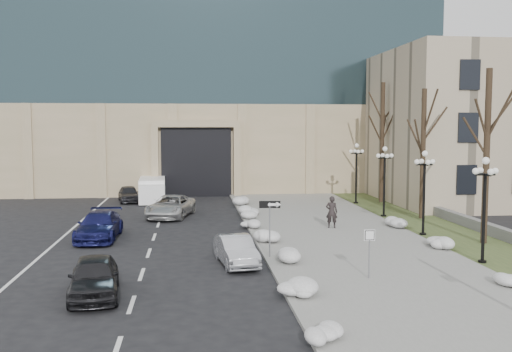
# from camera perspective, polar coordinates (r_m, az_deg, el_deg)

# --- Properties ---
(ground) EXTENTS (160.00, 160.00, 0.00)m
(ground) POSITION_cam_1_polar(r_m,az_deg,el_deg) (18.97, 7.54, -13.79)
(ground) COLOR black
(ground) RESTS_ON ground
(sidewalk) EXTENTS (9.00, 40.00, 0.12)m
(sidewalk) POSITION_cam_1_polar(r_m,az_deg,el_deg) (32.95, 7.57, -5.59)
(sidewalk) COLOR gray
(sidewalk) RESTS_ON ground
(curb) EXTENTS (0.30, 40.00, 0.14)m
(curb) POSITION_cam_1_polar(r_m,az_deg,el_deg) (32.16, -0.27, -5.79)
(curb) COLOR gray
(curb) RESTS_ON ground
(grass_strip) EXTENTS (4.00, 40.00, 0.10)m
(grass_strip) POSITION_cam_1_polar(r_m,az_deg,el_deg) (35.08, 17.97, -5.16)
(grass_strip) COLOR #3A4A25
(grass_strip) RESTS_ON ground
(stone_wall) EXTENTS (0.50, 30.00, 0.70)m
(stone_wall) POSITION_cam_1_polar(r_m,az_deg,el_deg) (37.66, 19.50, -4.06)
(stone_wall) COLOR gray
(stone_wall) RESTS_ON ground
(office_tower) EXTENTS (40.00, 24.70, 36.00)m
(office_tower) POSITION_cam_1_polar(r_m,az_deg,el_deg) (62.28, -4.31, 16.48)
(office_tower) COLOR tan
(office_tower) RESTS_ON ground
(classical_building) EXTENTS (22.00, 18.12, 12.00)m
(classical_building) POSITION_cam_1_polar(r_m,az_deg,el_deg) (52.51, 23.80, 4.48)
(classical_building) COLOR tan
(classical_building) RESTS_ON ground
(car_a) EXTENTS (2.20, 4.41, 1.45)m
(car_a) POSITION_cam_1_polar(r_m,az_deg,el_deg) (21.49, -15.88, -9.67)
(car_a) COLOR black
(car_a) RESTS_ON ground
(car_b) EXTENTS (1.89, 4.05, 1.28)m
(car_b) POSITION_cam_1_polar(r_m,az_deg,el_deg) (25.30, -2.01, -7.45)
(car_b) COLOR #B7B9C0
(car_b) RESTS_ON ground
(car_c) EXTENTS (2.17, 5.11, 1.47)m
(car_c) POSITION_cam_1_polar(r_m,az_deg,el_deg) (31.97, -15.40, -4.83)
(car_c) COLOR #171951
(car_c) RESTS_ON ground
(car_d) EXTENTS (3.61, 5.70, 1.46)m
(car_d) POSITION_cam_1_polar(r_m,az_deg,el_deg) (38.65, -8.53, -3.02)
(car_d) COLOR #BCBCBC
(car_d) RESTS_ON ground
(car_e) EXTENTS (2.21, 4.06, 1.31)m
(car_e) POSITION_cam_1_polar(r_m,az_deg,el_deg) (47.05, -12.60, -1.75)
(car_e) COLOR #2D2D32
(car_e) RESTS_ON ground
(pedestrian) EXTENTS (0.80, 0.64, 1.89)m
(pedestrian) POSITION_cam_1_polar(r_m,az_deg,el_deg) (33.86, 7.58, -3.58)
(pedestrian) COLOR black
(pedestrian) RESTS_ON sidewalk
(box_truck) EXTENTS (2.30, 5.90, 1.85)m
(box_truck) POSITION_cam_1_polar(r_m,az_deg,el_deg) (46.97, -10.34, -1.43)
(box_truck) COLOR white
(box_truck) RESTS_ON ground
(one_way_sign) EXTENTS (1.01, 0.28, 2.72)m
(one_way_sign) POSITION_cam_1_polar(r_m,az_deg,el_deg) (25.91, 1.75, -3.55)
(one_way_sign) COLOR slate
(one_way_sign) RESTS_ON ground
(keep_sign) EXTENTS (0.44, 0.07, 2.05)m
(keep_sign) POSITION_cam_1_polar(r_m,az_deg,el_deg) (22.95, 11.27, -6.62)
(keep_sign) COLOR slate
(keep_sign) RESTS_ON ground
(snow_clump_a) EXTENTS (1.10, 1.60, 0.36)m
(snow_clump_a) POSITION_cam_1_polar(r_m,az_deg,el_deg) (16.74, 6.98, -15.30)
(snow_clump_a) COLOR white
(snow_clump_a) RESTS_ON sidewalk
(snow_clump_b) EXTENTS (1.10, 1.60, 0.36)m
(snow_clump_b) POSITION_cam_1_polar(r_m,az_deg,el_deg) (20.79, 3.99, -11.20)
(snow_clump_b) COLOR white
(snow_clump_b) RESTS_ON sidewalk
(snow_clump_c) EXTENTS (1.10, 1.60, 0.36)m
(snow_clump_c) POSITION_cam_1_polar(r_m,az_deg,el_deg) (25.69, 2.66, -8.04)
(snow_clump_c) COLOR white
(snow_clump_c) RESTS_ON sidewalk
(snow_clump_d) EXTENTS (1.10, 1.60, 0.36)m
(snow_clump_d) POSITION_cam_1_polar(r_m,az_deg,el_deg) (30.06, 1.03, -6.11)
(snow_clump_d) COLOR white
(snow_clump_d) RESTS_ON sidewalk
(snow_clump_e) EXTENTS (1.10, 1.60, 0.36)m
(snow_clump_e) POSITION_cam_1_polar(r_m,az_deg,el_deg) (33.72, -0.31, -4.89)
(snow_clump_e) COLOR white
(snow_clump_e) RESTS_ON sidewalk
(snow_clump_f) EXTENTS (1.10, 1.60, 0.36)m
(snow_clump_f) POSITION_cam_1_polar(r_m,az_deg,el_deg) (38.67, -0.69, -3.61)
(snow_clump_f) COLOR white
(snow_clump_f) RESTS_ON sidewalk
(snow_clump_g) EXTENTS (1.10, 1.60, 0.36)m
(snow_clump_g) POSITION_cam_1_polar(r_m,az_deg,el_deg) (43.52, -1.60, -2.64)
(snow_clump_g) COLOR white
(snow_clump_g) RESTS_ON sidewalk
(snow_clump_h) EXTENTS (1.10, 1.60, 0.36)m
(snow_clump_h) POSITION_cam_1_polar(r_m,az_deg,el_deg) (24.12, 23.95, -9.34)
(snow_clump_h) COLOR white
(snow_clump_h) RESTS_ON sidewalk
(snow_clump_i) EXTENTS (1.10, 1.60, 0.36)m
(snow_clump_i) POSITION_cam_1_polar(r_m,az_deg,el_deg) (29.64, 17.42, -6.50)
(snow_clump_i) COLOR white
(snow_clump_i) RESTS_ON sidewalk
(snow_clump_j) EXTENTS (1.10, 1.60, 0.36)m
(snow_clump_j) POSITION_cam_1_polar(r_m,az_deg,el_deg) (34.99, 14.06, -4.68)
(snow_clump_j) COLOR white
(snow_clump_j) RESTS_ON sidewalk
(snow_clump_k) EXTENTS (1.10, 1.60, 0.36)m
(snow_clump_k) POSITION_cam_1_polar(r_m,az_deg,el_deg) (36.87, -0.49, -4.03)
(snow_clump_k) COLOR white
(snow_clump_k) RESTS_ON sidewalk
(lamppost_a) EXTENTS (1.18, 1.18, 4.76)m
(lamppost_a) POSITION_cam_1_polar(r_m,az_deg,el_deg) (26.81, 21.89, -1.83)
(lamppost_a) COLOR black
(lamppost_a) RESTS_ON ground
(lamppost_b) EXTENTS (1.18, 1.18, 4.76)m
(lamppost_b) POSITION_cam_1_polar(r_m,az_deg,el_deg) (32.64, 16.48, -0.51)
(lamppost_b) COLOR black
(lamppost_b) RESTS_ON ground
(lamppost_c) EXTENTS (1.18, 1.18, 4.76)m
(lamppost_c) POSITION_cam_1_polar(r_m,az_deg,el_deg) (38.68, 12.73, 0.41)
(lamppost_c) COLOR black
(lamppost_c) RESTS_ON ground
(lamppost_d) EXTENTS (1.18, 1.18, 4.76)m
(lamppost_d) POSITION_cam_1_polar(r_m,az_deg,el_deg) (44.85, 10.01, 1.07)
(lamppost_d) COLOR black
(lamppost_d) RESTS_ON ground
(tree_near) EXTENTS (3.20, 3.20, 9.00)m
(tree_near) POSITION_cam_1_polar(r_m,az_deg,el_deg) (31.20, 22.13, 4.15)
(tree_near) COLOR black
(tree_near) RESTS_ON ground
(tree_mid) EXTENTS (3.20, 3.20, 8.50)m
(tree_mid) POSITION_cam_1_polar(r_m,az_deg,el_deg) (38.42, 16.40, 3.93)
(tree_mid) COLOR black
(tree_mid) RESTS_ON ground
(tree_far) EXTENTS (3.20, 3.20, 9.50)m
(tree_far) POSITION_cam_1_polar(r_m,az_deg,el_deg) (45.90, 12.53, 4.96)
(tree_far) COLOR black
(tree_far) RESTS_ON ground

